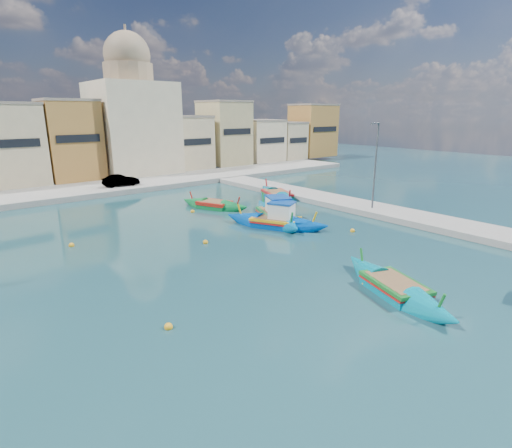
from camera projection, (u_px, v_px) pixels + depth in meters
name	position (u px, v px, depth m)	size (l,w,h in m)	color
ground	(270.00, 287.00, 20.82)	(160.00, 160.00, 0.00)	#153B41
east_quay	(439.00, 223.00, 31.75)	(4.00, 70.00, 0.50)	gray
north_quay	(81.00, 191.00, 44.54)	(80.00, 8.00, 0.60)	gray
north_townhouses	(112.00, 142.00, 52.82)	(83.20, 7.87, 10.19)	#CCB98D
church_block	(132.00, 115.00, 54.40)	(10.00, 10.00, 19.10)	beige
quay_street_lamp	(375.00, 165.00, 34.76)	(1.18, 0.16, 8.00)	#595B60
luzzu_turquoise_cabin	(276.00, 216.00, 33.46)	(6.18, 10.37, 3.32)	#00649E
luzzu_blue_cabin	(276.00, 222.00, 31.61)	(5.90, 8.94, 3.15)	#00429D
luzzu_cyan_mid	(277.00, 196.00, 41.76)	(5.50, 9.58, 2.78)	#00729D
luzzu_green	(214.00, 206.00, 37.81)	(4.67, 7.60, 2.35)	#0A6F31
luzzu_blue_south	(395.00, 289.00, 20.03)	(4.76, 8.61, 2.44)	#00859E
mooring_buoys	(225.00, 248.00, 26.55)	(17.90, 19.87, 0.36)	#FFAB1A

